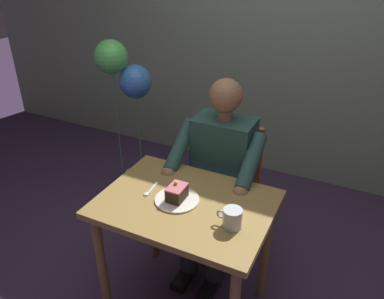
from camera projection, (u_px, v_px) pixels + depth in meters
name	position (u px, v px, depth m)	size (l,w,h in m)	color
cafe_rear_panel	(288.00, 2.00, 3.00)	(6.40, 0.12, 3.00)	gray
dining_table	(186.00, 219.00, 2.01)	(0.88, 0.65, 0.75)	olive
chair	(227.00, 185.00, 2.55)	(0.42, 0.42, 0.89)	#94602B
seated_person	(218.00, 177.00, 2.35)	(0.53, 0.58, 1.25)	#274C44
dessert_plate	(177.00, 200.00, 1.96)	(0.23, 0.23, 0.01)	silver
cake_slice	(177.00, 193.00, 1.94)	(0.08, 0.11, 0.10)	#342415
coffee_cup	(232.00, 218.00, 1.76)	(0.12, 0.09, 0.10)	silver
dessert_spoon	(150.00, 191.00, 2.03)	(0.03, 0.14, 0.01)	silver
balloon_display	(128.00, 82.00, 2.86)	(0.39, 0.33, 1.31)	#B2C1C6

